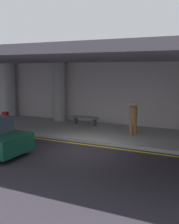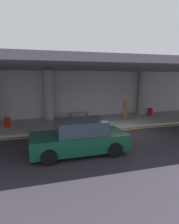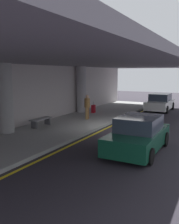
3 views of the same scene
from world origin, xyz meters
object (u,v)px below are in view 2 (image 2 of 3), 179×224
at_px(support_column_left_mid, 49,95).
at_px(support_column_center, 143,93).
at_px(suitcase_upright_secondary, 7,122).
at_px(bench_metal, 79,114).
at_px(car_dark_green, 79,138).
at_px(traveler_with_luggage, 126,107).
at_px(suitcase_upright_primary, 150,112).

bearing_deg(support_column_left_mid, support_column_center, 0.00).
distance_m(suitcase_upright_secondary, bench_metal, 5.10).
bearing_deg(support_column_center, suitcase_upright_secondary, -170.50).
bearing_deg(suitcase_upright_secondary, car_dark_green, -41.01).
distance_m(traveler_with_luggage, bench_metal, 3.64).
height_order(suitcase_upright_primary, bench_metal, suitcase_upright_primary).
xyz_separation_m(car_dark_green, suitcase_upright_secondary, (-3.44, 5.19, -0.25)).
distance_m(support_column_left_mid, support_column_center, 8.00).
bearing_deg(support_column_center, support_column_left_mid, 180.00).
distance_m(suitcase_upright_primary, bench_metal, 6.03).
relative_size(traveler_with_luggage, bench_metal, 1.05).
relative_size(support_column_left_mid, bench_metal, 2.28).
xyz_separation_m(traveler_with_luggage, bench_metal, (-3.33, 1.32, -0.61)).
relative_size(support_column_left_mid, support_column_center, 1.00).
height_order(support_column_left_mid, suitcase_upright_secondary, support_column_left_mid).
height_order(car_dark_green, suitcase_upright_primary, car_dark_green).
bearing_deg(car_dark_green, support_column_center, 46.00).
xyz_separation_m(support_column_left_mid, car_dark_green, (0.59, -7.00, -1.26)).
relative_size(suitcase_upright_primary, suitcase_upright_secondary, 1.00).
xyz_separation_m(support_column_center, suitcase_upright_secondary, (-10.85, -1.81, -1.51)).
distance_m(support_column_left_mid, bench_metal, 2.64).
relative_size(car_dark_green, bench_metal, 2.56).
bearing_deg(support_column_center, suitcase_upright_primary, -83.56).
height_order(support_column_left_mid, support_column_center, same).
relative_size(car_dark_green, suitcase_upright_primary, 4.56).
height_order(car_dark_green, traveler_with_luggage, traveler_with_luggage).
relative_size(support_column_left_mid, suitcase_upright_primary, 4.06).
bearing_deg(suitcase_upright_primary, traveler_with_luggage, -161.66).
height_order(support_column_center, suitcase_upright_primary, support_column_center).
height_order(traveler_with_luggage, suitcase_upright_secondary, traveler_with_luggage).
distance_m(traveler_with_luggage, suitcase_upright_primary, 2.90).
bearing_deg(bench_metal, suitcase_upright_primary, -4.12).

